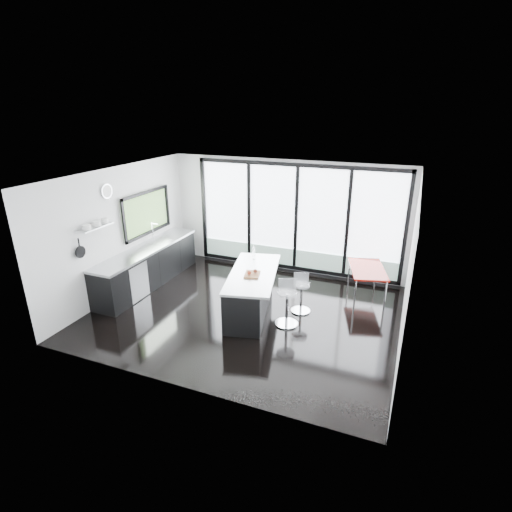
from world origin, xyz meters
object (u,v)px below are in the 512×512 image
at_px(bar_stool_near, 287,308).
at_px(red_table, 366,282).
at_px(island, 250,291).
at_px(bar_stool_far, 301,298).

relative_size(bar_stool_near, red_table, 0.56).
height_order(island, red_table, island).
height_order(bar_stool_near, red_table, bar_stool_near).
relative_size(bar_stool_far, red_table, 0.50).
relative_size(island, bar_stool_far, 3.64).
bearing_deg(island, bar_stool_far, 19.88).
bearing_deg(red_table, bar_stool_near, -124.35).
relative_size(island, red_table, 1.83).
distance_m(bar_stool_near, bar_stool_far, 0.62).
bearing_deg(island, bar_stool_near, -15.90).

